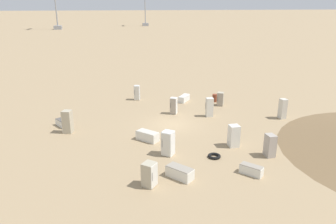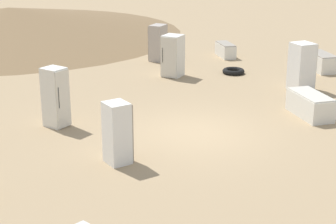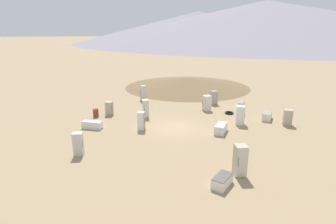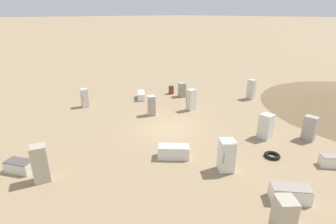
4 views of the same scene
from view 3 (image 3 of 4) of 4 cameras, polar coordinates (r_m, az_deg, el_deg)
name	(u,v)px [view 3 (image 3 of 4)]	position (r m, az deg, el deg)	size (l,w,h in m)	color
ground_plane	(175,128)	(23.76, 1.52, -3.50)	(1000.00, 1000.00, 0.00)	#9E8460
mountain_ridge_0	(265,21)	(242.42, 20.38, 18.00)	(306.96, 306.96, 32.77)	gray
mountain_ridge_1	(197,27)	(234.80, 6.40, 17.96)	(199.18, 199.18, 24.55)	gray
dirt_mound	(187,82)	(41.67, 4.16, 6.51)	(19.40, 19.40, 1.47)	brown
discarded_fridge_0	(141,121)	(23.25, -5.84, -1.92)	(0.81, 0.82, 1.63)	white
discarded_fridge_1	(267,116)	(27.70, 20.72, -0.82)	(1.80, 1.71, 0.73)	silver
discarded_fridge_2	(240,115)	(25.32, 15.43, -0.69)	(1.07, 1.07, 1.78)	white
discarded_fridge_3	(78,144)	(19.55, -18.97, -6.56)	(0.79, 0.73, 1.64)	silver
discarded_fridge_4	(207,103)	(29.10, 8.44, 1.94)	(0.82, 0.75, 1.69)	silver
discarded_fridge_5	(146,109)	(26.54, -4.91, 0.75)	(0.64, 0.74, 1.83)	silver
discarded_fridge_6	(92,125)	(24.55, -16.20, -2.69)	(1.86, 1.59, 0.67)	white
discarded_fridge_7	(222,181)	(15.56, 11.70, -14.46)	(1.62, 1.40, 0.62)	silver
discarded_fridge_8	(241,105)	(31.26, 15.67, 1.54)	(1.45, 1.39, 0.64)	silver
discarded_fridge_9	(109,108)	(27.95, -12.67, 0.79)	(0.92, 0.90, 1.41)	#B2A88E
discarded_fridge_10	(221,129)	(23.03, 11.42, -3.54)	(1.84, 1.83, 0.75)	silver
discarded_fridge_11	(214,98)	(31.74, 9.95, 3.09)	(0.80, 0.67, 1.63)	#A89E93
discarded_fridge_12	(240,160)	(16.54, 15.44, -10.11)	(0.89, 0.93, 1.93)	#B2A88E
discarded_fridge_13	(288,117)	(26.69, 24.59, -1.07)	(1.03, 1.03, 1.49)	#B2A88E
discarded_fridge_14	(143,93)	(33.12, -5.43, 4.10)	(0.72, 0.60, 1.91)	beige
scrap_tire	(229,113)	(28.54, 13.18, -0.18)	(0.91, 0.91, 0.20)	black
rusty_barrel	(96,113)	(27.72, -15.45, -0.18)	(0.55, 0.55, 0.84)	brown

